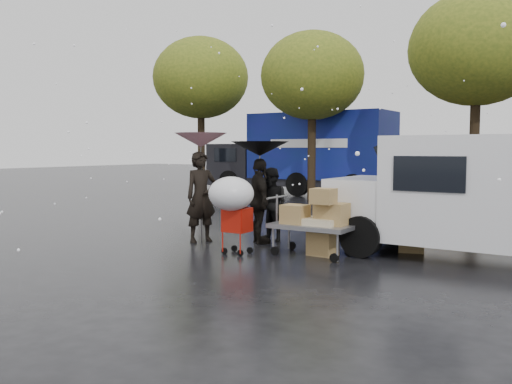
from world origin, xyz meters
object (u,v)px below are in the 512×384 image
Objects in this scene: vendor_cart at (316,217)px; shopping_cart at (232,198)px; white_van at (479,195)px; person_black at (260,201)px; blue_truck at (304,154)px; person_pink at (201,197)px; yellow_taxi at (465,184)px.

shopping_cart is (-1.34, -0.75, 0.34)m from vendor_cart.
shopping_cart is at bearing -151.83° from white_van.
shopping_cart is (0.27, -1.36, 0.18)m from person_black.
blue_truck is at bearing 112.53° from shopping_cart.
person_pink is at bearing -166.83° from white_van.
vendor_cart is at bearing 167.34° from yellow_taxi.
person_black is at bearing 101.10° from shopping_cart.
yellow_taxi is (1.73, 11.14, -0.17)m from person_black.
blue_truck is (-5.36, 12.91, 0.69)m from shopping_cart.
vendor_cart is at bearing -66.51° from person_pink.
person_black reaches higher than shopping_cart.
blue_truck reaches higher than yellow_taxi.
vendor_cart is 13.92m from blue_truck.
shopping_cart is 0.30× the size of white_van.
yellow_taxi is (-2.42, 10.42, -0.45)m from white_van.
shopping_cart is 0.18× the size of blue_truck.
person_pink is 0.23× the size of blue_truck.
person_black is at bearing -39.94° from person_pink.
white_van is at bearing 27.60° from vendor_cart.
person_pink is at bearing 68.13° from person_black.
shopping_cart is at bearing -95.58° from person_pink.
blue_truck is (-3.95, 12.07, 0.80)m from person_pink.
shopping_cart is 4.41m from white_van.
person_black is 4.22m from white_van.
vendor_cart is 0.31× the size of white_van.
person_pink is 0.39× the size of white_van.
vendor_cart is 0.36× the size of yellow_taxi.
person_black is 11.28m from yellow_taxi.
person_pink is 1.25m from person_black.
person_black is at bearing -66.22° from blue_truck.
white_van is at bearing -49.54° from blue_truck.
person_pink is 2.75m from vendor_cart.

